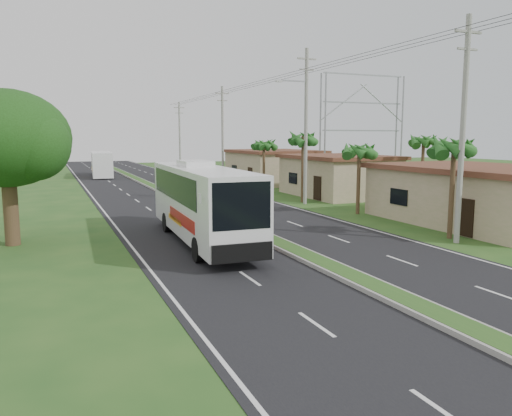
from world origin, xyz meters
name	(u,v)px	position (x,y,z in m)	size (l,w,h in m)	color
ground	(331,269)	(0.00, 0.00, 0.00)	(180.00, 180.00, 0.00)	#244D1C
road_asphalt	(194,206)	(0.00, 20.00, 0.01)	(14.00, 160.00, 0.02)	black
median_strip	(194,205)	(0.00, 20.00, 0.10)	(1.20, 160.00, 0.18)	gray
lane_edge_left	(104,211)	(-6.70, 20.00, 0.00)	(0.12, 160.00, 0.01)	silver
lane_edge_right	(274,202)	(6.70, 20.00, 0.00)	(0.12, 160.00, 0.01)	silver
shop_near	(478,194)	(14.00, 6.00, 1.78)	(8.60, 12.60, 3.52)	tan
shop_mid	(338,175)	(14.00, 22.00, 1.86)	(7.60, 10.60, 3.67)	tan
shop_far	(273,166)	(14.00, 36.00, 1.93)	(8.60, 11.60, 3.82)	tan
palm_verge_a	(454,147)	(9.00, 3.00, 4.74)	(2.40, 2.40, 5.45)	#473321
palm_verge_b	(359,151)	(9.40, 12.00, 4.36)	(2.40, 2.40, 5.05)	#473321
palm_verge_c	(303,139)	(8.80, 19.00, 5.12)	(2.40, 2.40, 5.85)	#473321
palm_verge_d	(264,145)	(9.30, 28.00, 4.55)	(2.40, 2.40, 5.25)	#473321
palm_behind_shop	(424,141)	(17.50, 15.00, 4.93)	(2.40, 2.40, 5.65)	#473321
shade_tree	(4,142)	(-12.11, 10.02, 5.03)	(6.30, 6.00, 7.54)	#473321
utility_pole_a	(463,128)	(8.50, 2.00, 5.67)	(1.60, 0.28, 11.00)	gray
utility_pole_b	(306,124)	(8.47, 18.00, 6.26)	(3.20, 0.28, 12.00)	gray
utility_pole_c	(223,134)	(8.50, 38.00, 5.67)	(1.60, 0.28, 11.00)	gray
utility_pole_d	(180,136)	(8.50, 58.00, 5.42)	(1.60, 0.28, 10.50)	gray
billboard_lattice	(362,123)	(22.00, 30.00, 6.82)	(10.18, 1.18, 12.07)	gray
coach_bus_main	(201,198)	(-3.23, 7.13, 2.23)	(3.13, 12.64, 4.05)	white
coach_bus_far	(101,163)	(-3.45, 53.73, 1.88)	(3.23, 11.52, 3.31)	white
motorcyclist	(258,222)	(-0.45, 6.46, 0.92)	(1.81, 1.06, 2.46)	black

